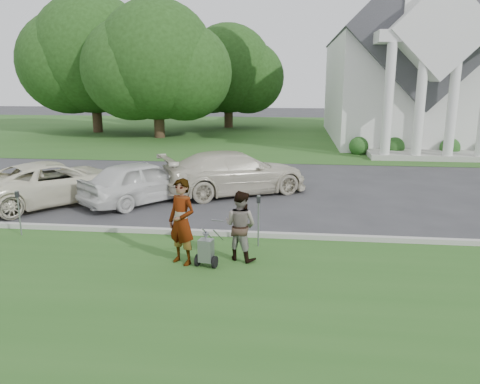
% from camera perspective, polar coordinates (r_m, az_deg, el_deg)
% --- Properties ---
extents(ground, '(120.00, 120.00, 0.00)m').
position_cam_1_polar(ground, '(12.33, -2.19, -6.22)').
color(ground, '#333335').
rests_on(ground, ground).
extents(grass_strip, '(80.00, 7.00, 0.01)m').
position_cam_1_polar(grass_strip, '(9.60, -4.95, -12.21)').
color(grass_strip, '#29561D').
rests_on(grass_strip, ground).
extents(church_lawn, '(80.00, 30.00, 0.01)m').
position_cam_1_polar(church_lawn, '(38.73, 3.90, 7.36)').
color(church_lawn, '#29561D').
rests_on(church_lawn, ground).
extents(curb, '(80.00, 0.18, 0.15)m').
position_cam_1_polar(curb, '(12.82, -1.82, -5.08)').
color(curb, '#9E9E93').
rests_on(curb, ground).
extents(church, '(9.19, 19.00, 24.10)m').
position_cam_1_polar(church, '(35.37, 19.05, 15.72)').
color(church, white).
rests_on(church, ground).
extents(tree_left, '(10.63, 8.40, 9.71)m').
position_cam_1_polar(tree_left, '(34.87, -10.11, 14.91)').
color(tree_left, '#332316').
rests_on(tree_left, ground).
extents(tree_far, '(11.64, 9.20, 10.73)m').
position_cam_1_polar(tree_far, '(39.76, -17.50, 15.16)').
color(tree_far, '#332316').
rests_on(tree_far, ground).
extents(tree_back, '(9.61, 7.60, 8.89)m').
position_cam_1_polar(tree_back, '(41.86, -1.45, 14.32)').
color(tree_back, '#332316').
rests_on(tree_back, ground).
extents(striping_cart, '(0.56, 1.01, 0.89)m').
position_cam_1_polar(striping_cart, '(10.71, -4.13, -7.19)').
color(striping_cart, black).
rests_on(striping_cart, ground).
extents(person_left, '(0.87, 0.77, 2.00)m').
position_cam_1_polar(person_left, '(10.76, -7.11, -3.71)').
color(person_left, '#999999').
rests_on(person_left, ground).
extents(person_right, '(0.99, 0.90, 1.66)m').
position_cam_1_polar(person_right, '(10.96, 0.04, -4.18)').
color(person_right, '#999999').
rests_on(person_right, ground).
extents(parking_meter_near, '(0.10, 0.09, 1.35)m').
position_cam_1_polar(parking_meter_near, '(11.80, 2.27, -2.79)').
color(parking_meter_near, gray).
rests_on(parking_meter_near, ground).
extents(parking_meter_far, '(0.09, 0.08, 1.26)m').
position_cam_1_polar(parking_meter_far, '(14.00, -25.39, -1.74)').
color(parking_meter_far, gray).
rests_on(parking_meter_far, ground).
extents(car_a, '(5.21, 5.52, 1.45)m').
position_cam_1_polar(car_a, '(17.31, -21.65, 1.11)').
color(car_a, beige).
rests_on(car_a, ground).
extents(car_b, '(4.11, 4.49, 1.48)m').
position_cam_1_polar(car_b, '(16.48, -11.76, 1.27)').
color(car_b, silver).
rests_on(car_b, ground).
extents(car_c, '(5.87, 4.57, 1.59)m').
position_cam_1_polar(car_c, '(17.41, -0.62, 2.38)').
color(car_c, beige).
rests_on(car_c, ground).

